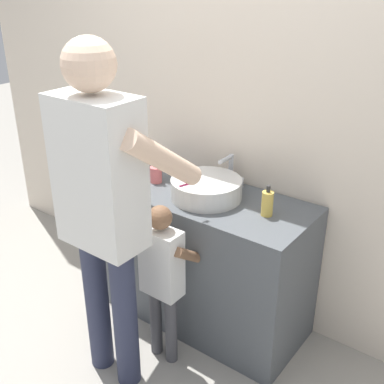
% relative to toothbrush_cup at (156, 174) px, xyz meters
% --- Properties ---
extents(ground_plane, '(14.00, 14.00, 0.00)m').
position_rel_toothbrush_cup_xyz_m(ground_plane, '(0.36, -0.28, -0.89)').
color(ground_plane, '#9E998E').
extents(back_wall, '(4.40, 0.08, 2.70)m').
position_rel_toothbrush_cup_xyz_m(back_wall, '(0.36, 0.34, 0.46)').
color(back_wall, beige).
rests_on(back_wall, ground).
extents(vanity_cabinet, '(1.18, 0.54, 0.84)m').
position_rel_toothbrush_cup_xyz_m(vanity_cabinet, '(0.36, 0.02, -0.47)').
color(vanity_cabinet, '#4C5156').
rests_on(vanity_cabinet, ground).
extents(sink_basin, '(0.39, 0.39, 0.11)m').
position_rel_toothbrush_cup_xyz_m(sink_basin, '(0.36, 0.00, 0.01)').
color(sink_basin, silver).
rests_on(sink_basin, vanity_cabinet).
extents(faucet, '(0.18, 0.14, 0.18)m').
position_rel_toothbrush_cup_xyz_m(faucet, '(0.36, 0.23, 0.03)').
color(faucet, '#B7BABF').
rests_on(faucet, vanity_cabinet).
extents(toothbrush_cup, '(0.07, 0.07, 0.21)m').
position_rel_toothbrush_cup_xyz_m(toothbrush_cup, '(0.00, 0.00, 0.00)').
color(toothbrush_cup, '#D86666').
rests_on(toothbrush_cup, vanity_cabinet).
extents(soap_bottle, '(0.06, 0.06, 0.17)m').
position_rel_toothbrush_cup_xyz_m(soap_bottle, '(0.73, 0.02, 0.02)').
color(soap_bottle, gold).
rests_on(soap_bottle, vanity_cabinet).
extents(child_toddler, '(0.29, 0.29, 0.94)m').
position_rel_toothbrush_cup_xyz_m(child_toddler, '(0.36, -0.38, -0.32)').
color(child_toddler, '#47474C').
rests_on(child_toddler, ground).
extents(adult_parent, '(0.54, 0.57, 1.75)m').
position_rel_toothbrush_cup_xyz_m(adult_parent, '(0.22, -0.61, 0.16)').
color(adult_parent, '#2D334C').
rests_on(adult_parent, ground).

